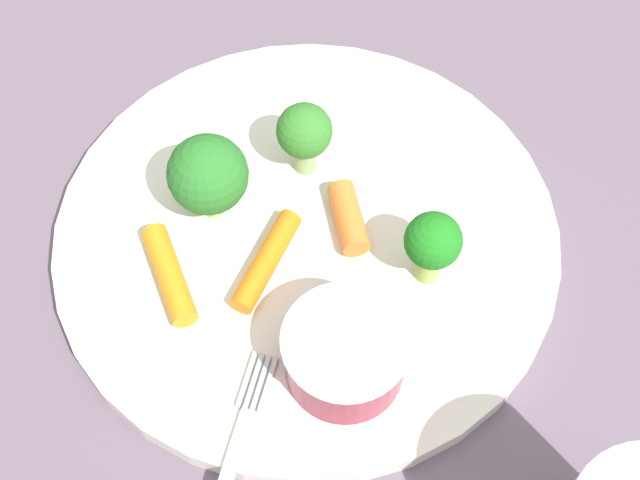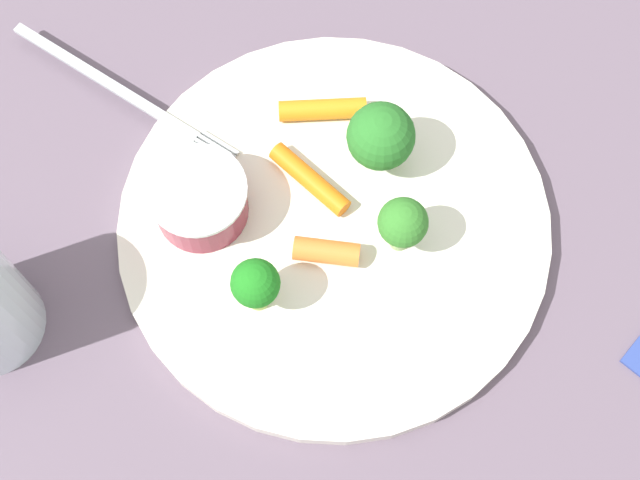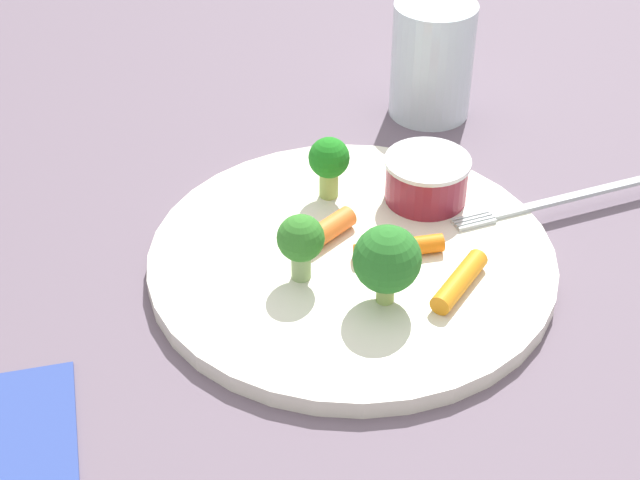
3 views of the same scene
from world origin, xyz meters
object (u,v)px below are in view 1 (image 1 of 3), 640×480
Objects in this scene: broccoli_floret_2 at (208,175)px; plate at (307,235)px; broccoli_floret_1 at (304,133)px; carrot_stick_2 at (349,218)px; broccoli_floret_0 at (430,249)px; carrot_stick_1 at (169,274)px; sauce_cup at (345,354)px; carrot_stick_0 at (266,261)px.

plate is at bearing 9.47° from broccoli_floret_2.
carrot_stick_2 is (0.04, -0.03, -0.02)m from broccoli_floret_1.
carrot_stick_1 is at bearing -156.01° from broccoli_floret_0.
broccoli_floret_0 is 0.13m from carrot_stick_1.
broccoli_floret_1 reaches higher than carrot_stick_2.
sauce_cup is 1.30× the size of broccoli_floret_1.
sauce_cup is at bearing -53.37° from plate.
carrot_stick_2 is (0.03, 0.04, 0.00)m from carrot_stick_0.
broccoli_floret_0 is 0.08m from carrot_stick_0.
plate is 6.72× the size of carrot_stick_2.
carrot_stick_1 is at bearing -90.51° from broccoli_floret_2.
sauce_cup is at bearing -57.29° from broccoli_floret_1.
broccoli_floret_0 is 1.16× the size of carrot_stick_2.
carrot_stick_2 is (-0.05, 0.01, -0.02)m from broccoli_floret_0.
broccoli_floret_0 is at bearing 73.37° from sauce_cup.
sauce_cup reaches higher than carrot_stick_2.
sauce_cup is 1.07× the size of carrot_stick_1.
sauce_cup reaches higher than carrot_stick_0.
plate is 5.80× the size of broccoli_floret_1.
plate is 0.05m from broccoli_floret_1.
plate is 4.46× the size of sauce_cup.
carrot_stick_2 is at bearing 111.08° from sauce_cup.
carrot_stick_2 is (0.07, 0.07, 0.00)m from carrot_stick_1.
carrot_stick_1 is (-0.12, -0.05, -0.02)m from broccoli_floret_0.
broccoli_floret_1 is at bearing 144.14° from carrot_stick_2.
carrot_stick_1 is at bearing -146.99° from carrot_stick_0.
sauce_cup is 0.07m from carrot_stick_0.
carrot_stick_1 is at bearing -109.69° from broccoli_floret_1.
plate is at bearing -150.38° from carrot_stick_2.
carrot_stick_0 reaches higher than plate.
plate is 0.07m from broccoli_floret_0.
sauce_cup is (0.05, -0.06, 0.02)m from plate.
sauce_cup is 1.51× the size of carrot_stick_2.
carrot_stick_1 is (-0.03, -0.09, -0.02)m from broccoli_floret_1.
carrot_stick_0 is at bearing -107.98° from plate.
sauce_cup is 0.08m from carrot_stick_2.
broccoli_floret_1 is (-0.06, 0.10, 0.01)m from sauce_cup.
broccoli_floret_1 is 0.05m from carrot_stick_2.
broccoli_floret_2 is 0.07m from carrot_stick_2.
carrot_stick_1 is at bearing 174.56° from sauce_cup.
broccoli_floret_2 is at bearing -177.61° from broccoli_floret_0.
broccoli_floret_2 is 1.34× the size of carrot_stick_2.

